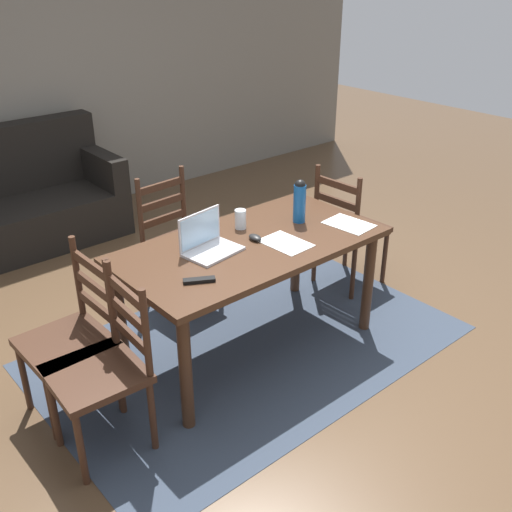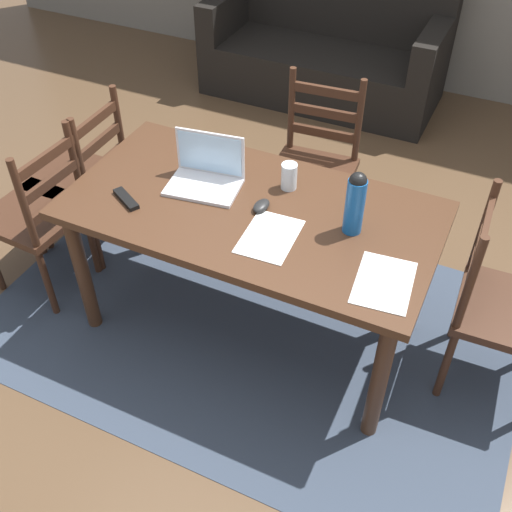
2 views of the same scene
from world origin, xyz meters
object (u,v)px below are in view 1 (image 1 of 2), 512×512
Objects in this scene: couch at (12,206)px; water_bottle at (300,200)px; drinking_glass at (240,219)px; chair_left_far at (73,339)px; tv_remote at (199,280)px; chair_right_far at (348,229)px; laptop at (207,242)px; chair_left_near at (103,369)px; dining_table at (250,257)px; computer_mouse at (255,238)px; chair_far_head at (178,243)px.

water_bottle reaches higher than couch.
chair_left_far is at bearing -178.50° from drinking_glass.
chair_left_far is 5.59× the size of tv_remote.
chair_right_far is 1.41m from laptop.
tv_remote is at bearing -146.89° from drinking_glass.
chair_left_near is 2.75m from couch.
drinking_glass is (0.09, 0.20, 0.16)m from dining_table.
couch is at bearing 77.12° from chair_left_far.
chair_left_far is at bearing -102.88° from couch.
chair_left_far is 9.50× the size of computer_mouse.
tv_remote is at bearing -133.26° from laptop.
water_bottle is at bearing -68.09° from couch.
couch is at bearing 102.49° from dining_table.
chair_left_near is 0.53× the size of couch.
drinking_glass is (1.19, 0.37, 0.35)m from chair_left_near.
couch reaches higher than dining_table.
drinking_glass is (0.35, 0.12, 0.00)m from laptop.
chair_left_near and chair_left_far have the same top height.
chair_left_near is 1.46m from chair_far_head.
tv_remote is at bearing -89.05° from couch.
couch is at bearing 30.26° from tv_remote.
dining_table is at bearing -114.04° from drinking_glass.
drinking_glass is at bearing 17.37° from chair_left_near.
computer_mouse is at bearing 8.56° from dining_table.
chair_far_head is 0.53× the size of couch.
tv_remote is (-0.51, -0.99, 0.30)m from chair_far_head.
dining_table is 5.70× the size of water_bottle.
chair_far_head is 1.00× the size of chair_left_far.
drinking_glass is (1.19, 0.03, 0.35)m from chair_left_far.
tv_remote is (-0.60, -0.39, -0.05)m from drinking_glass.
laptop is at bearing 16.51° from chair_left_near.
chair_left_near is 1.20m from computer_mouse.
chair_left_near is 0.66m from tv_remote.
water_bottle is (0.45, -0.76, 0.44)m from chair_far_head.
laptop reaches higher than chair_left_far.
chair_right_far is 1.11m from computer_mouse.
couch is at bearing 78.70° from chair_left_near.
chair_right_far and chair_far_head have the same top height.
dining_table is 1.71× the size of chair_right_far.
chair_right_far reaches higher than tv_remote.
laptop reaches higher than chair_left_near.
chair_left_near is 1.29m from drinking_glass.
chair_far_head is 0.84m from laptop.
couch is (-0.56, 1.73, -0.11)m from chair_far_head.
laptop is 3.49× the size of computer_mouse.
tv_remote is (0.58, -0.02, 0.30)m from chair_left_near.
chair_left_near is 1.00× the size of chair_left_far.
dining_table is 9.54× the size of tv_remote.
chair_right_far is 2.89m from couch.
chair_left_far is at bearing 87.43° from tv_remote.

